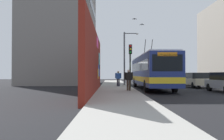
# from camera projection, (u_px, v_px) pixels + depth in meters

# --- Properties ---
(ground_plane) EXTENTS (80.00, 80.00, 0.00)m
(ground_plane) POSITION_uv_depth(u_px,v_px,m) (133.00, 90.00, 20.23)
(ground_plane) COLOR black
(sidewalk_slab) EXTENTS (48.00, 3.20, 0.15)m
(sidewalk_slab) POSITION_uv_depth(u_px,v_px,m) (116.00, 89.00, 20.22)
(sidewalk_slab) COLOR #9E9B93
(sidewalk_slab) RESTS_ON ground_plane
(graffiti_wall) EXTENTS (13.79, 0.32, 4.65)m
(graffiti_wall) POSITION_uv_depth(u_px,v_px,m) (94.00, 62.00, 16.17)
(graffiti_wall) COLOR maroon
(graffiti_wall) RESTS_ON ground_plane
(building_far_left) EXTENTS (11.77, 9.12, 20.20)m
(building_far_left) POSITION_uv_depth(u_px,v_px,m) (62.00, 14.00, 31.84)
(building_far_left) COLOR gray
(building_far_left) RESTS_ON ground_plane
(city_bus) EXTENTS (11.99, 2.52, 4.97)m
(city_bus) POSITION_uv_depth(u_px,v_px,m) (151.00, 71.00, 21.09)
(city_bus) COLOR navy
(city_bus) RESTS_ON ground_plane
(parked_car_champagne) EXTENTS (4.45, 1.94, 1.58)m
(parked_car_champagne) POSITION_uv_depth(u_px,v_px,m) (196.00, 80.00, 23.36)
(parked_car_champagne) COLOR #C6B793
(parked_car_champagne) RESTS_ON ground_plane
(parked_car_navy) EXTENTS (4.43, 1.73, 1.58)m
(parked_car_navy) POSITION_uv_depth(u_px,v_px,m) (180.00, 79.00, 28.86)
(parked_car_navy) COLOR navy
(parked_car_navy) RESTS_ON ground_plane
(parked_car_dark_gray) EXTENTS (4.77, 1.92, 1.58)m
(parked_car_dark_gray) POSITION_uv_depth(u_px,v_px,m) (168.00, 78.00, 34.70)
(parked_car_dark_gray) COLOR #38383D
(parked_car_dark_gray) RESTS_ON ground_plane
(pedestrian_midblock) EXTENTS (0.22, 0.65, 1.60)m
(pedestrian_midblock) POSITION_uv_depth(u_px,v_px,m) (118.00, 77.00, 23.09)
(pedestrian_midblock) COLOR #1E1E2D
(pedestrian_midblock) RESTS_ON sidewalk_slab
(pedestrian_at_curb) EXTENTS (0.22, 0.66, 1.64)m
(pedestrian_at_curb) POSITION_uv_depth(u_px,v_px,m) (129.00, 78.00, 17.22)
(pedestrian_at_curb) COLOR #3F3326
(pedestrian_at_curb) RESTS_ON sidewalk_slab
(traffic_light) EXTENTS (0.49, 0.28, 3.94)m
(traffic_light) POSITION_uv_depth(u_px,v_px,m) (130.00, 59.00, 19.60)
(traffic_light) COLOR #2D382D
(traffic_light) RESTS_ON sidewalk_slab
(street_lamp) EXTENTS (0.44, 1.78, 6.33)m
(street_lamp) POSITION_uv_depth(u_px,v_px,m) (126.00, 54.00, 26.39)
(street_lamp) COLOR #4C4C51
(street_lamp) RESTS_ON sidewalk_slab
(flying_pigeons) EXTENTS (9.66, 2.09, 1.41)m
(flying_pigeons) POSITION_uv_depth(u_px,v_px,m) (138.00, 12.00, 23.01)
(flying_pigeons) COLOR #47474C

